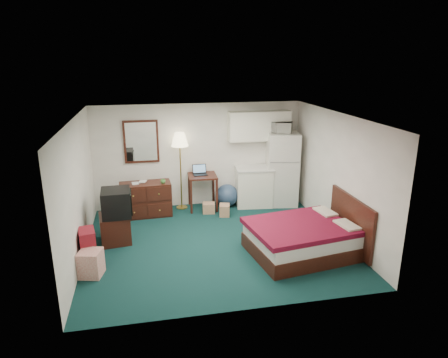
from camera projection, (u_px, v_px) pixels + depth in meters
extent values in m
cube|color=black|center=(216.00, 243.00, 7.94)|extent=(5.00, 4.50, 0.01)
cube|color=silver|center=(215.00, 117.00, 7.20)|extent=(5.00, 4.50, 0.01)
cube|color=silver|center=(199.00, 155.00, 9.68)|extent=(5.00, 0.01, 2.50)
cube|color=silver|center=(245.00, 232.00, 5.46)|extent=(5.00, 0.01, 2.50)
cube|color=silver|center=(77.00, 191.00, 7.09)|extent=(0.01, 4.50, 2.50)
cube|color=silver|center=(337.00, 175.00, 8.05)|extent=(0.01, 4.50, 2.50)
sphere|color=navy|center=(227.00, 195.00, 9.81)|extent=(0.67, 0.67, 0.55)
imported|color=silver|center=(282.00, 126.00, 9.49)|extent=(0.55, 0.44, 0.32)
imported|color=#977656|center=(132.00, 180.00, 8.99)|extent=(0.15, 0.03, 0.20)
imported|color=#977656|center=(139.00, 177.00, 9.14)|extent=(0.16, 0.06, 0.22)
imported|color=#509943|center=(163.00, 181.00, 9.05)|extent=(0.11, 0.09, 0.11)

